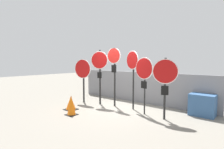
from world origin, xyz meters
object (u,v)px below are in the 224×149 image
at_px(storage_crate, 203,105).
at_px(stop_sign_5, 165,77).
at_px(traffic_cone_1, 71,103).
at_px(stop_sign_0, 83,72).
at_px(stop_sign_3, 133,66).
at_px(stop_sign_1, 100,67).
at_px(stop_sign_2, 114,65).
at_px(stop_sign_4, 144,72).
at_px(traffic_cone_0, 71,105).

bearing_deg(storage_crate, stop_sign_5, -122.47).
bearing_deg(storage_crate, traffic_cone_1, -148.80).
distance_m(stop_sign_0, stop_sign_3, 2.56).
relative_size(stop_sign_3, stop_sign_5, 1.15).
relative_size(stop_sign_1, traffic_cone_1, 4.51).
bearing_deg(traffic_cone_1, stop_sign_5, 19.82).
bearing_deg(stop_sign_2, stop_sign_0, -169.97).
bearing_deg(stop_sign_0, storage_crate, 5.24).
xyz_separation_m(traffic_cone_1, storage_crate, (4.30, 2.60, 0.12)).
xyz_separation_m(stop_sign_1, stop_sign_4, (2.31, -0.07, -0.14)).
distance_m(stop_sign_2, stop_sign_4, 1.60).
xyz_separation_m(stop_sign_2, traffic_cone_1, (-1.01, -1.54, -1.52)).
xyz_separation_m(stop_sign_0, stop_sign_5, (4.02, 0.07, 0.01)).
bearing_deg(stop_sign_5, stop_sign_4, 152.26).
xyz_separation_m(stop_sign_5, traffic_cone_1, (-3.43, -1.23, -1.18)).
xyz_separation_m(stop_sign_5, storage_crate, (0.87, 1.37, -1.06)).
bearing_deg(stop_sign_2, traffic_cone_1, -126.35).
bearing_deg(stop_sign_0, stop_sign_4, -8.22).
bearing_deg(traffic_cone_1, stop_sign_0, 117.09).
height_order(stop_sign_3, traffic_cone_0, stop_sign_3).
height_order(stop_sign_1, traffic_cone_1, stop_sign_1).
relative_size(stop_sign_1, stop_sign_3, 1.04).
distance_m(stop_sign_3, traffic_cone_0, 2.81).
height_order(stop_sign_4, storage_crate, stop_sign_4).
bearing_deg(stop_sign_0, traffic_cone_1, -74.03).
distance_m(stop_sign_5, storage_crate, 1.94).
distance_m(stop_sign_5, traffic_cone_1, 3.83).
distance_m(stop_sign_2, storage_crate, 3.72).
xyz_separation_m(stop_sign_2, traffic_cone_0, (-0.42, -1.96, -1.44)).
bearing_deg(stop_sign_2, stop_sign_3, 2.54).
relative_size(stop_sign_0, stop_sign_5, 1.00).
xyz_separation_m(stop_sign_2, stop_sign_5, (2.41, -0.30, -0.34)).
distance_m(traffic_cone_0, traffic_cone_1, 0.73).
relative_size(stop_sign_2, traffic_cone_0, 3.54).
relative_size(stop_sign_0, storage_crate, 2.45).
bearing_deg(stop_sign_5, stop_sign_1, 155.60).
xyz_separation_m(stop_sign_0, stop_sign_4, (3.18, 0.16, 0.12)).
height_order(stop_sign_1, storage_crate, stop_sign_1).
xyz_separation_m(stop_sign_3, storage_crate, (2.40, 0.98, -1.37)).
relative_size(stop_sign_0, stop_sign_3, 0.87).
distance_m(stop_sign_3, stop_sign_4, 0.78).
bearing_deg(storage_crate, stop_sign_3, -157.82).
distance_m(stop_sign_0, storage_crate, 5.21).
bearing_deg(stop_sign_0, stop_sign_2, 1.89).
bearing_deg(stop_sign_4, stop_sign_5, 5.25).
height_order(stop_sign_0, stop_sign_5, stop_sign_5).
xyz_separation_m(stop_sign_1, traffic_cone_0, (0.31, -1.82, -1.36)).
relative_size(stop_sign_1, stop_sign_5, 1.19).
height_order(stop_sign_0, stop_sign_4, stop_sign_4).
xyz_separation_m(stop_sign_2, stop_sign_3, (0.88, 0.09, -0.03)).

